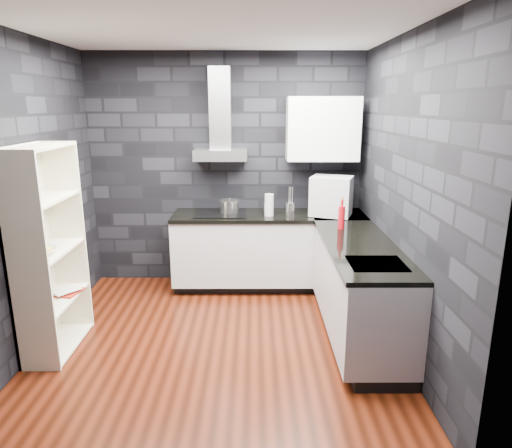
{
  "coord_description": "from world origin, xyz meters",
  "views": [
    {
      "loc": [
        0.34,
        -3.79,
        2.11
      ],
      "look_at": [
        0.35,
        0.45,
        1.0
      ],
      "focal_mm": 32.0,
      "sensor_mm": 36.0,
      "label": 1
    }
  ],
  "objects_px": {
    "bookshelf": "(49,251)",
    "utensil_crock": "(290,209)",
    "pot": "(229,207)",
    "glass_vase": "(269,205)",
    "storage_jar": "(268,208)",
    "red_bottle": "(341,218)",
    "appliance_garage": "(331,196)",
    "fruit_bowl": "(43,251)"
  },
  "relations": [
    {
      "from": "storage_jar",
      "to": "fruit_bowl",
      "type": "distance_m",
      "value": 2.44
    },
    {
      "from": "storage_jar",
      "to": "fruit_bowl",
      "type": "height_order",
      "value": "storage_jar"
    },
    {
      "from": "bookshelf",
      "to": "appliance_garage",
      "type": "bearing_deg",
      "value": 15.27
    },
    {
      "from": "pot",
      "to": "glass_vase",
      "type": "xyz_separation_m",
      "value": [
        0.45,
        -0.13,
        0.05
      ]
    },
    {
      "from": "utensil_crock",
      "to": "storage_jar",
      "type": "bearing_deg",
      "value": 165.28
    },
    {
      "from": "pot",
      "to": "storage_jar",
      "type": "bearing_deg",
      "value": -1.06
    },
    {
      "from": "pot",
      "to": "utensil_crock",
      "type": "xyz_separation_m",
      "value": [
        0.69,
        -0.07,
        -0.01
      ]
    },
    {
      "from": "glass_vase",
      "to": "fruit_bowl",
      "type": "distance_m",
      "value": 2.37
    },
    {
      "from": "appliance_garage",
      "to": "fruit_bowl",
      "type": "distance_m",
      "value": 2.97
    },
    {
      "from": "utensil_crock",
      "to": "appliance_garage",
      "type": "distance_m",
      "value": 0.48
    },
    {
      "from": "appliance_garage",
      "to": "bookshelf",
      "type": "distance_m",
      "value": 2.92
    },
    {
      "from": "utensil_crock",
      "to": "red_bottle",
      "type": "height_order",
      "value": "red_bottle"
    },
    {
      "from": "glass_vase",
      "to": "storage_jar",
      "type": "distance_m",
      "value": 0.14
    },
    {
      "from": "appliance_garage",
      "to": "fruit_bowl",
      "type": "relative_size",
      "value": 1.95
    },
    {
      "from": "storage_jar",
      "to": "utensil_crock",
      "type": "height_order",
      "value": "utensil_crock"
    },
    {
      "from": "glass_vase",
      "to": "fruit_bowl",
      "type": "bearing_deg",
      "value": -144.01
    },
    {
      "from": "pot",
      "to": "utensil_crock",
      "type": "relative_size",
      "value": 1.6
    },
    {
      "from": "bookshelf",
      "to": "utensil_crock",
      "type": "bearing_deg",
      "value": 20.88
    },
    {
      "from": "storage_jar",
      "to": "fruit_bowl",
      "type": "bearing_deg",
      "value": -141.57
    },
    {
      "from": "glass_vase",
      "to": "storage_jar",
      "type": "relative_size",
      "value": 2.23
    },
    {
      "from": "pot",
      "to": "glass_vase",
      "type": "bearing_deg",
      "value": -16.23
    },
    {
      "from": "red_bottle",
      "to": "fruit_bowl",
      "type": "distance_m",
      "value": 2.76
    },
    {
      "from": "red_bottle",
      "to": "fruit_bowl",
      "type": "height_order",
      "value": "red_bottle"
    },
    {
      "from": "utensil_crock",
      "to": "red_bottle",
      "type": "xyz_separation_m",
      "value": [
        0.47,
        -0.61,
        0.05
      ]
    },
    {
      "from": "glass_vase",
      "to": "fruit_bowl",
      "type": "height_order",
      "value": "glass_vase"
    },
    {
      "from": "utensil_crock",
      "to": "red_bottle",
      "type": "distance_m",
      "value": 0.77
    },
    {
      "from": "storage_jar",
      "to": "fruit_bowl",
      "type": "relative_size",
      "value": 0.5
    },
    {
      "from": "storage_jar",
      "to": "appliance_garage",
      "type": "relative_size",
      "value": 0.25
    },
    {
      "from": "glass_vase",
      "to": "bookshelf",
      "type": "distance_m",
      "value": 2.31
    },
    {
      "from": "pot",
      "to": "appliance_garage",
      "type": "height_order",
      "value": "appliance_garage"
    },
    {
      "from": "fruit_bowl",
      "to": "pot",
      "type": "bearing_deg",
      "value": 46.12
    },
    {
      "from": "red_bottle",
      "to": "utensil_crock",
      "type": "bearing_deg",
      "value": 127.41
    },
    {
      "from": "pot",
      "to": "utensil_crock",
      "type": "bearing_deg",
      "value": -6.05
    },
    {
      "from": "utensil_crock",
      "to": "bookshelf",
      "type": "relative_size",
      "value": 0.07
    },
    {
      "from": "glass_vase",
      "to": "bookshelf",
      "type": "relative_size",
      "value": 0.14
    },
    {
      "from": "storage_jar",
      "to": "bookshelf",
      "type": "bearing_deg",
      "value": -143.59
    },
    {
      "from": "storage_jar",
      "to": "appliance_garage",
      "type": "xyz_separation_m",
      "value": [
        0.7,
        -0.12,
        0.17
      ]
    },
    {
      "from": "appliance_garage",
      "to": "storage_jar",
      "type": "bearing_deg",
      "value": -169.65
    },
    {
      "from": "pot",
      "to": "fruit_bowl",
      "type": "relative_size",
      "value": 0.95
    },
    {
      "from": "bookshelf",
      "to": "fruit_bowl",
      "type": "distance_m",
      "value": 0.11
    },
    {
      "from": "glass_vase",
      "to": "utensil_crock",
      "type": "distance_m",
      "value": 0.26
    },
    {
      "from": "utensil_crock",
      "to": "red_bottle",
      "type": "bearing_deg",
      "value": -52.59
    }
  ]
}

